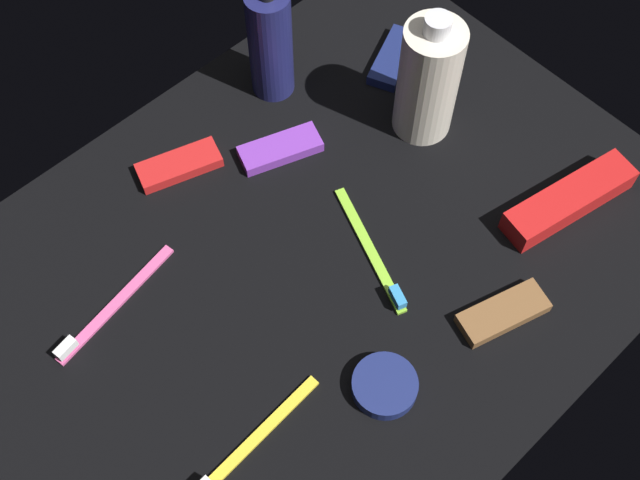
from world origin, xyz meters
TOP-DOWN VIEW (x-y plane):
  - ground_plane at (0.00, 0.00)cm, footprint 84.00×64.00cm
  - lotion_bottle at (-12.87, -22.90)cm, footprint 5.64×5.64cm
  - bodywash_bottle at (-22.78, -5.13)cm, footprint 7.54×7.54cm
  - toothbrush_lime at (-4.15, 4.79)cm, footprint 7.37×17.30cm
  - toothbrush_pink at (22.67, -10.75)cm, footprint 17.94×4.26cm
  - toothbrush_yellow at (21.34, 11.78)cm, footprint 18.04×2.20cm
  - toothpaste_box_red at (-26.30, 15.88)cm, footprint 18.11×7.62cm
  - snack_bar_navy at (-27.72, -14.91)cm, footprint 11.13×7.88cm
  - snack_bar_brown at (-9.48, 20.06)cm, footprint 11.11×6.77cm
  - snack_bar_red at (4.64, -20.85)cm, footprint 11.13×7.02cm
  - snack_bar_purple at (-6.28, -14.08)cm, footprint 11.14×7.29cm
  - cream_tin_left at (6.40, 16.99)cm, footprint 7.17×7.17cm

SIDE VIEW (x-z plane):
  - ground_plane at x=0.00cm, z-range -1.20..0.00cm
  - toothbrush_lime at x=-4.15cm, z-range -0.44..1.66cm
  - toothbrush_pink at x=22.67cm, z-range -0.44..1.66cm
  - toothbrush_yellow at x=21.34cm, z-range -0.44..1.66cm
  - snack_bar_navy at x=-27.72cm, z-range 0.00..1.50cm
  - snack_bar_brown at x=-9.48cm, z-range 0.00..1.50cm
  - snack_bar_red at x=4.64cm, z-range 0.00..1.50cm
  - snack_bar_purple at x=-6.28cm, z-range 0.00..1.50cm
  - cream_tin_left at x=6.40cm, z-range 0.00..1.76cm
  - toothpaste_box_red at x=-26.30cm, z-range 0.00..3.20cm
  - lotion_bottle at x=-12.87cm, z-range -1.16..17.55cm
  - bodywash_bottle at x=-22.78cm, z-range -0.88..17.66cm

